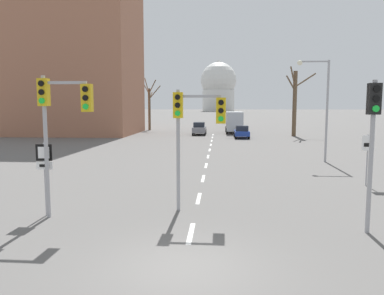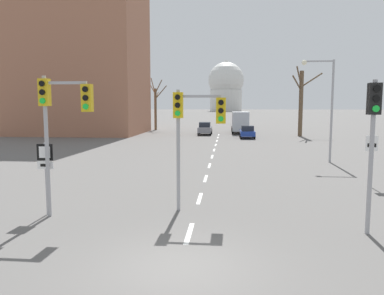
{
  "view_description": "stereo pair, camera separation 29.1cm",
  "coord_description": "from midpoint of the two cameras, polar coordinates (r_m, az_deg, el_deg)",
  "views": [
    {
      "loc": [
        0.88,
        -8.92,
        4.03
      ],
      "look_at": [
        -0.15,
        5.02,
        2.46
      ],
      "focal_mm": 35.0,
      "sensor_mm": 36.0,
      "label": 1
    },
    {
      "loc": [
        1.17,
        -8.89,
        4.03
      ],
      "look_at": [
        -0.15,
        5.02,
        2.46
      ],
      "focal_mm": 35.0,
      "sensor_mm": 36.0,
      "label": 2
    }
  ],
  "objects": [
    {
      "name": "lane_stripe_4",
      "position": [
        29.73,
        3.37,
        -1.39
      ],
      "size": [
        0.16,
        2.0,
        0.01
      ],
      "primitive_type": "cube",
      "color": "silver",
      "rests_on": "ground_plane"
    },
    {
      "name": "speed_limit_sign",
      "position": [
        20.6,
        26.02,
        -0.56
      ],
      "size": [
        0.6,
        0.08,
        2.6
      ],
      "color": "#9E9EA3",
      "rests_on": "ground_plane"
    },
    {
      "name": "lane_stripe_5",
      "position": [
        34.19,
        3.64,
        -0.37
      ],
      "size": [
        0.16,
        2.0,
        0.01
      ],
      "primitive_type": "cube",
      "color": "silver",
      "rests_on": "ground_plane"
    },
    {
      "name": "sedan_far_left",
      "position": [
        81.07,
        7.0,
        4.07
      ],
      "size": [
        1.92,
        4.3,
        1.63
      ],
      "color": "black",
      "rests_on": "ground_plane"
    },
    {
      "name": "bare_tree_right_near",
      "position": [
        51.35,
        16.45,
        6.81
      ],
      "size": [
        4.31,
        2.82,
        8.97
      ],
      "color": "brown",
      "rests_on": "ground_plane"
    },
    {
      "name": "lane_stripe_9",
      "position": [
        52.1,
        4.25,
        1.95
      ],
      "size": [
        0.16,
        2.0,
        0.01
      ],
      "primitive_type": "cube",
      "color": "silver",
      "rests_on": "ground_plane"
    },
    {
      "name": "sedan_near_right",
      "position": [
        52.07,
        2.16,
        2.94
      ],
      "size": [
        1.87,
        4.58,
        1.76
      ],
      "color": "slate",
      "rests_on": "ground_plane"
    },
    {
      "name": "sedan_mid_centre",
      "position": [
        46.97,
        8.59,
        2.39
      ],
      "size": [
        1.84,
        4.23,
        1.57
      ],
      "color": "navy",
      "rests_on": "ground_plane"
    },
    {
      "name": "delivery_truck",
      "position": [
        55.38,
        7.48,
        3.93
      ],
      "size": [
        2.44,
        7.2,
        3.14
      ],
      "color": "#333842",
      "rests_on": "ground_plane"
    },
    {
      "name": "capitol_dome",
      "position": [
        268.52,
        5.23,
        9.19
      ],
      "size": [
        25.06,
        25.06,
        35.4
      ],
      "color": "silver",
      "rests_on": "ground_plane"
    },
    {
      "name": "traffic_signal_near_right",
      "position": [
        12.79,
        26.43,
        2.76
      ],
      "size": [
        0.36,
        0.34,
        4.81
      ],
      "color": "#9E9EA3",
      "rests_on": "ground_plane"
    },
    {
      "name": "lane_stripe_2",
      "position": [
        20.85,
        2.49,
        -4.73
      ],
      "size": [
        0.16,
        2.0,
        0.01
      ],
      "primitive_type": "cube",
      "color": "silver",
      "rests_on": "ground_plane"
    },
    {
      "name": "lane_stripe_0",
      "position": [
        12.17,
        0.28,
        -12.91
      ],
      "size": [
        0.16,
        2.0,
        0.01
      ],
      "primitive_type": "cube",
      "color": "silver",
      "rests_on": "ground_plane"
    },
    {
      "name": "street_lamp_right",
      "position": [
        28.15,
        19.98,
        7.01
      ],
      "size": [
        2.26,
        0.36,
        7.21
      ],
      "color": "#9E9EA3",
      "rests_on": "ground_plane"
    },
    {
      "name": "lane_stripe_7",
      "position": [
        43.14,
        4.01,
        1.03
      ],
      "size": [
        0.16,
        2.0,
        0.01
      ],
      "primitive_type": "cube",
      "color": "silver",
      "rests_on": "ground_plane"
    },
    {
      "name": "traffic_signal_centre_tall",
      "position": [
        14.08,
        0.79,
        4.23
      ],
      "size": [
        1.97,
        0.34,
        4.62
      ],
      "color": "#9E9EA3",
      "rests_on": "ground_plane"
    },
    {
      "name": "traffic_signal_near_left",
      "position": [
        14.04,
        -18.95,
        5.3
      ],
      "size": [
        1.91,
        0.34,
        5.07
      ],
      "color": "#9E9EA3",
      "rests_on": "ground_plane"
    },
    {
      "name": "lane_stripe_6",
      "position": [
        38.66,
        3.85,
        0.41
      ],
      "size": [
        0.16,
        2.0,
        0.01
      ],
      "primitive_type": "cube",
      "color": "silver",
      "rests_on": "ground_plane"
    },
    {
      "name": "bare_tree_left_near",
      "position": [
        62.44,
        -5.42,
        6.37
      ],
      "size": [
        3.17,
        3.42,
        8.64
      ],
      "color": "brown",
      "rests_on": "ground_plane"
    },
    {
      "name": "sedan_near_left",
      "position": [
        69.81,
        7.31,
        3.73
      ],
      "size": [
        1.73,
        4.06,
        1.7
      ],
      "color": "maroon",
      "rests_on": "ground_plane"
    },
    {
      "name": "lane_stripe_8",
      "position": [
        47.62,
        4.14,
        1.53
      ],
      "size": [
        0.16,
        2.0,
        0.01
      ],
      "primitive_type": "cube",
      "color": "silver",
      "rests_on": "ground_plane"
    },
    {
      "name": "lane_stripe_1",
      "position": [
        16.47,
        1.69,
        -7.75
      ],
      "size": [
        0.16,
        2.0,
        0.01
      ],
      "primitive_type": "cube",
      "color": "silver",
      "rests_on": "ground_plane"
    },
    {
      "name": "lane_stripe_3",
      "position": [
        25.28,
        3.01,
        -2.77
      ],
      "size": [
        0.16,
        2.0,
        0.01
      ],
      "primitive_type": "cube",
      "color": "silver",
      "rests_on": "ground_plane"
    },
    {
      "name": "ground_plane",
      "position": [
        9.83,
        -1.11,
        -17.8
      ],
      "size": [
        800.0,
        800.0,
        0.0
      ],
      "primitive_type": "plane",
      "color": "#5E5B59"
    },
    {
      "name": "apartment_block_left",
      "position": [
        57.56,
        -16.84,
        14.8
      ],
      "size": [
        18.0,
        14.0,
        25.41
      ],
      "primitive_type": "cube",
      "color": "#9E664C",
      "rests_on": "ground_plane"
    },
    {
      "name": "route_sign_post",
      "position": [
        14.66,
        -20.9,
        -2.6
      ],
      "size": [
        0.6,
        0.08,
        2.69
      ],
      "color": "#9E9EA3",
      "rests_on": "ground_plane"
    }
  ]
}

